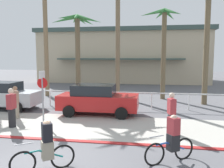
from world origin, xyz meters
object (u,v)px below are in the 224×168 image
Objects in this scene: stop_sign_bike_lane at (43,89)px; pedestrian_1 at (12,109)px; palm_tree_4 at (164,34)px; cyclist_blue_0 at (172,140)px; palm_tree_1 at (45,8)px; palm_tree_2 at (77,33)px; palm_tree_5 at (208,10)px; pedestrian_2 at (171,115)px; cyclist_teal_1 at (46,147)px; palm_tree_3 at (117,3)px; car_silver_1 at (3,95)px; car_red_2 at (97,99)px; pedestrian_0 at (16,104)px.

stop_sign_bike_lane reaches higher than pedestrian_1.
palm_tree_4 reaches higher than cyclist_blue_0.
palm_tree_4 is at bearing 88.86° from cyclist_blue_0.
palm_tree_1 is 1.39× the size of palm_tree_4.
palm_tree_2 is 0.75× the size of palm_tree_5.
palm_tree_2 is at bearing 91.83° from stop_sign_bike_lane.
stop_sign_bike_lane is at bearing 174.43° from pedestrian_2.
palm_tree_1 is 15.22m from cyclist_teal_1.
palm_tree_4 is 4.40× the size of cyclist_blue_0.
palm_tree_5 is 9.18m from pedestrian_2.
palm_tree_3 is at bearing 161.99° from palm_tree_5.
cyclist_teal_1 is (-3.79, -12.59, -4.27)m from palm_tree_4.
car_silver_1 is 2.43× the size of pedestrian_1.
palm_tree_3 is 8.95m from car_red_2.
palm_tree_4 is 8.08m from car_red_2.
palm_tree_4 is 0.82× the size of palm_tree_5.
car_red_2 is 4.32m from pedestrian_0.
palm_tree_5 is at bearing 72.74° from cyclist_blue_0.
car_red_2 is (5.57, -5.81, -6.28)m from palm_tree_1.
pedestrian_2 is (3.78, 4.02, 0.12)m from cyclist_teal_1.
car_red_2 is (2.41, -4.01, -4.07)m from palm_tree_2.
car_silver_1 reaches higher than cyclist_teal_1.
palm_tree_3 is (2.47, 8.29, 5.73)m from stop_sign_bike_lane.
cyclist_blue_0 is 7.37m from pedestrian_1.
car_silver_1 is (-3.70, -3.50, -4.07)m from palm_tree_2.
palm_tree_3 is 10.98m from pedestrian_0.
palm_tree_4 reaches higher than car_silver_1.
palm_tree_2 is 6.52m from car_silver_1.
cyclist_blue_0 is at bearing -27.98° from pedestrian_0.
palm_tree_5 is 14.26m from car_silver_1.
pedestrian_2 is at bearing -35.89° from car_red_2.
palm_tree_5 reaches higher than cyclist_blue_0.
palm_tree_1 reaches higher than stop_sign_bike_lane.
palm_tree_4 is 1.56× the size of car_silver_1.
palm_tree_3 is 11.82m from pedestrian_1.
cyclist_teal_1 is (6.14, -7.28, -0.18)m from car_silver_1.
pedestrian_1 is (-6.92, 2.54, 0.15)m from cyclist_blue_0.
palm_tree_3 is (2.67, 2.11, 2.46)m from palm_tree_2.
cyclist_teal_1 is at bearing -77.24° from palm_tree_2.
palm_tree_3 is at bearing 38.36° from palm_tree_2.
stop_sign_bike_lane is 6.99m from palm_tree_2.
cyclist_blue_0 is at bearing -57.96° from palm_tree_2.
pedestrian_1 is at bearing -111.37° from palm_tree_3.
palm_tree_2 reaches higher than car_silver_1.
palm_tree_1 is 14.20m from pedestrian_2.
pedestrian_2 is at bearing -112.18° from palm_tree_5.
palm_tree_2 is at bearing 120.99° from car_red_2.
stop_sign_bike_lane is 1.41× the size of pedestrian_1.
palm_tree_4 is (6.03, 7.99, 3.29)m from stop_sign_bike_lane.
palm_tree_1 is 4.26m from palm_tree_2.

